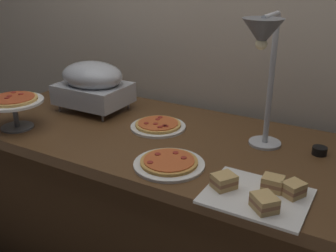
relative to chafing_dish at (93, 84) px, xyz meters
The scene contains 10 objects.
back_wall 0.67m from the chafing_dish, 39.63° to the left, with size 4.40×0.04×2.40m, color #B7A893.
buffet_table 0.71m from the chafing_dish, 13.57° to the right, with size 1.90×0.84×0.76m.
chafing_dish is the anchor object (origin of this frame).
heat_lamp 1.00m from the chafing_dish, ahead, with size 0.15×0.33×0.57m.
pizza_plate_front 0.46m from the chafing_dish, ahead, with size 0.27×0.27×0.03m.
pizza_plate_center 0.78m from the chafing_dish, 28.31° to the right, with size 0.28×0.28×0.03m.
pizza_plate_raised_stand 0.42m from the chafing_dish, 111.84° to the right, with size 0.28×0.28×0.16m.
sandwich_platter 1.14m from the chafing_dish, 21.42° to the right, with size 0.34×0.28×0.06m.
sauce_cup_near 0.34m from the chafing_dish, 167.18° to the left, with size 0.07×0.07×0.03m.
sauce_cup_far 1.18m from the chafing_dish, ahead, with size 0.06×0.06×0.03m.
Camera 1 is at (0.89, -1.45, 1.49)m, focal length 42.22 mm.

